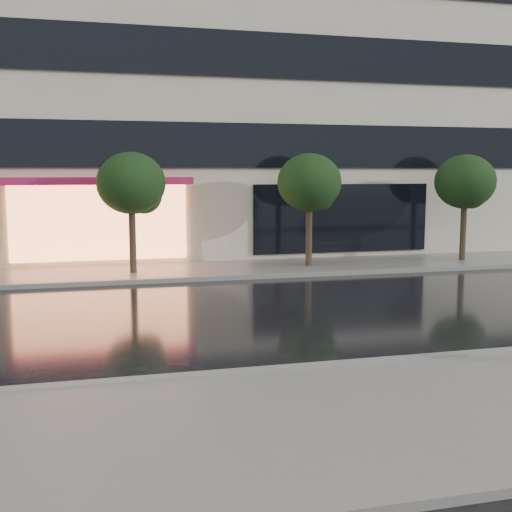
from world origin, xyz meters
name	(u,v)px	position (x,y,z in m)	size (l,w,h in m)	color
ground	(332,353)	(0.00, 0.00, 0.00)	(120.00, 120.00, 0.00)	black
sidewalk_near	(417,413)	(0.00, -3.25, 0.06)	(60.00, 4.50, 0.12)	slate
sidewalk_far	(223,270)	(0.00, 10.25, 0.06)	(60.00, 3.50, 0.12)	slate
curb_near	(353,365)	(0.00, -1.00, 0.07)	(60.00, 0.25, 0.14)	gray
curb_far	(234,277)	(0.00, 8.50, 0.07)	(60.00, 0.25, 0.14)	gray
office_building	(186,42)	(0.00, 17.97, 9.00)	(30.00, 12.76, 18.00)	beige
tree_mid_west	(133,186)	(-2.94, 10.03, 2.92)	(2.20, 2.20, 3.99)	#33261C
tree_mid_east	(311,185)	(3.06, 10.03, 2.92)	(2.20, 2.20, 3.99)	#33261C
tree_far_east	(466,184)	(9.06, 10.03, 2.92)	(2.20, 2.20, 3.99)	#33261C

